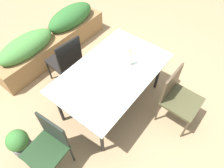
% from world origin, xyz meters
% --- Properties ---
extents(ground_plane, '(12.00, 12.00, 0.00)m').
position_xyz_m(ground_plane, '(0.00, 0.00, 0.00)').
color(ground_plane, '#9E7F5B').
extents(dining_table, '(1.71, 1.05, 0.77)m').
position_xyz_m(dining_table, '(-0.08, 0.03, 0.71)').
color(dining_table, silver).
rests_on(dining_table, ground).
extents(chair_near_right, '(0.50, 0.50, 0.91)m').
position_xyz_m(chair_near_right, '(0.30, -0.86, 0.52)').
color(chair_near_right, '#47452B').
rests_on(chair_near_right, ground).
extents(chair_far_side, '(0.51, 0.51, 0.96)m').
position_xyz_m(chair_far_side, '(-0.17, 0.92, 0.53)').
color(chair_far_side, black).
rests_on(chair_far_side, ground).
extents(chair_end_left, '(0.48, 0.48, 0.91)m').
position_xyz_m(chair_end_left, '(-1.31, 0.04, 0.52)').
color(chair_end_left, '#193219').
rests_on(chair_end_left, ground).
extents(flower_vase, '(0.06, 0.06, 0.30)m').
position_xyz_m(flower_vase, '(0.18, -0.08, 0.88)').
color(flower_vase, silver).
rests_on(flower_vase, dining_table).
extents(planter_box, '(2.43, 0.51, 0.76)m').
position_xyz_m(planter_box, '(0.19, 1.70, 0.35)').
color(planter_box, olive).
rests_on(planter_box, ground).
extents(potted_plant, '(0.29, 0.29, 0.52)m').
position_xyz_m(potted_plant, '(-1.50, 0.48, 0.27)').
color(potted_plant, slate).
rests_on(potted_plant, ground).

